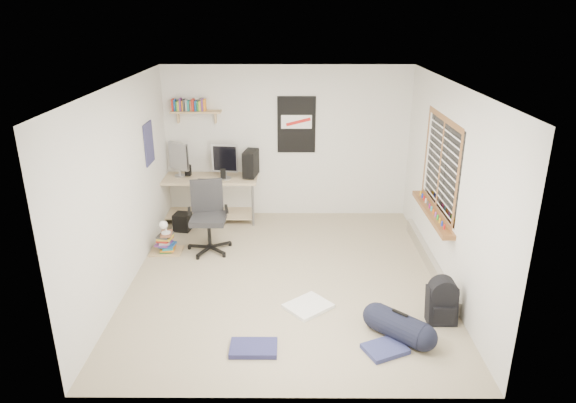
{
  "coord_description": "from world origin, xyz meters",
  "views": [
    {
      "loc": [
        0.05,
        -5.98,
        3.32
      ],
      "look_at": [
        0.02,
        0.15,
        1.01
      ],
      "focal_mm": 32.0,
      "sensor_mm": 36.0,
      "label": 1
    }
  ],
  "objects_px": {
    "book_stack": "(166,242)",
    "duffel_bag": "(399,327)",
    "desk": "(208,198)",
    "backpack": "(441,305)",
    "office_chair": "(208,219)"
  },
  "relations": [
    {
      "from": "desk",
      "to": "duffel_bag",
      "type": "distance_m",
      "value": 4.2
    },
    {
      "from": "desk",
      "to": "backpack",
      "type": "distance_m",
      "value": 4.3
    },
    {
      "from": "office_chair",
      "to": "book_stack",
      "type": "relative_size",
      "value": 2.31
    },
    {
      "from": "duffel_bag",
      "to": "book_stack",
      "type": "xyz_separation_m",
      "value": [
        -2.96,
        2.08,
        0.01
      ]
    },
    {
      "from": "office_chair",
      "to": "backpack",
      "type": "distance_m",
      "value": 3.4
    },
    {
      "from": "book_stack",
      "to": "office_chair",
      "type": "bearing_deg",
      "value": 4.05
    },
    {
      "from": "desk",
      "to": "book_stack",
      "type": "xyz_separation_m",
      "value": [
        -0.43,
        -1.26,
        -0.21
      ]
    },
    {
      "from": "office_chair",
      "to": "duffel_bag",
      "type": "relative_size",
      "value": 1.76
    },
    {
      "from": "desk",
      "to": "backpack",
      "type": "xyz_separation_m",
      "value": [
        3.07,
        -3.01,
        -0.16
      ]
    },
    {
      "from": "backpack",
      "to": "duffel_bag",
      "type": "bearing_deg",
      "value": -148.04
    },
    {
      "from": "office_chair",
      "to": "book_stack",
      "type": "height_order",
      "value": "office_chair"
    },
    {
      "from": "backpack",
      "to": "duffel_bag",
      "type": "distance_m",
      "value": 0.64
    },
    {
      "from": "office_chair",
      "to": "duffel_bag",
      "type": "xyz_separation_m",
      "value": [
        2.33,
        -2.13,
        -0.35
      ]
    },
    {
      "from": "book_stack",
      "to": "duffel_bag",
      "type": "bearing_deg",
      "value": -35.12
    },
    {
      "from": "backpack",
      "to": "duffel_bag",
      "type": "height_order",
      "value": "duffel_bag"
    }
  ]
}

